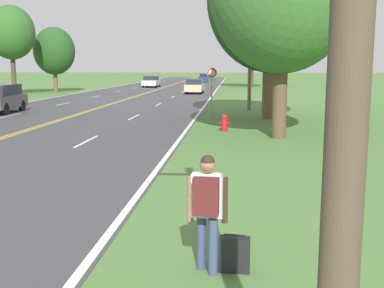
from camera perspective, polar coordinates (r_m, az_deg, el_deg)
name	(u,v)px	position (r m, az deg, el deg)	size (l,w,h in m)	color
hitchhiker_person	(207,202)	(6.82, 1.80, -6.90)	(0.58, 0.43, 1.72)	#38476B
suitcase	(234,254)	(7.15, 5.04, -12.90)	(0.46, 0.23, 0.56)	black
fire_hydrant	(224,123)	(21.86, 3.87, 2.56)	(0.45, 0.29, 0.78)	red
traffic_sign	(212,79)	(28.61, 2.36, 7.67)	(0.60, 0.10, 2.84)	gray
utility_pole_midground	(250,54)	(32.40, 6.90, 10.55)	(1.80, 0.24, 7.10)	brown
tree_left_verge	(54,51)	(56.24, -16.01, 10.54)	(4.53, 4.53, 7.14)	brown
tree_behind_sign	(252,40)	(66.38, 7.11, 12.12)	(6.32, 6.32, 9.95)	#473828
tree_right_cluster	(11,33)	(52.11, -20.64, 12.24)	(4.63, 4.63, 8.85)	#473828
car_dark_grey_suv_mid_near	(1,98)	(32.46, -21.71, 5.08)	(1.94, 4.17, 1.77)	black
car_champagne_sedan_mid_far	(195,86)	(51.23, 0.30, 6.87)	(1.82, 4.01, 1.53)	black
car_white_sedan_receding	(151,81)	(66.67, -4.84, 7.41)	(2.01, 4.82, 1.53)	black
car_dark_blue_hatchback_distant	(204,78)	(86.94, 1.49, 7.88)	(1.94, 4.02, 1.50)	black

